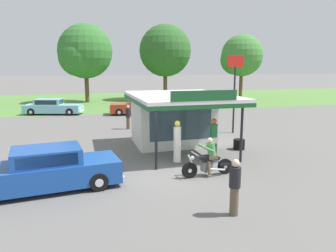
{
  "coord_description": "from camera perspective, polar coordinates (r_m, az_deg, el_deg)",
  "views": [
    {
      "loc": [
        -3.7,
        -12.24,
        4.34
      ],
      "look_at": [
        0.59,
        3.05,
        1.4
      ],
      "focal_mm": 34.34,
      "sensor_mm": 36.0,
      "label": 1
    }
  ],
  "objects": [
    {
      "name": "ground_plane",
      "position": [
        13.5,
        1.11,
        -8.27
      ],
      "size": [
        300.0,
        300.0,
        0.0
      ],
      "primitive_type": "plane",
      "color": "slate"
    },
    {
      "name": "grass_verge_strip",
      "position": [
        42.62,
        -10.63,
        4.48
      ],
      "size": [
        120.0,
        24.0,
        0.01
      ],
      "primitive_type": "cube",
      "color": "#56843D",
      "rests_on": "ground"
    },
    {
      "name": "service_station_kiosk",
      "position": [
        17.75,
        1.14,
        1.94
      ],
      "size": [
        4.9,
        6.54,
        3.37
      ],
      "color": "silver",
      "rests_on": "ground"
    },
    {
      "name": "gas_pump_nearside",
      "position": [
        14.47,
        1.66,
        -3.25
      ],
      "size": [
        0.44,
        0.44,
        1.98
      ],
      "color": "slate",
      "rests_on": "ground"
    },
    {
      "name": "gas_pump_offside",
      "position": [
        15.07,
        8.09,
        -2.73
      ],
      "size": [
        0.44,
        0.44,
        2.01
      ],
      "color": "slate",
      "rests_on": "ground"
    },
    {
      "name": "motorcycle_with_rider",
      "position": [
        13.02,
        7.23,
        -6.05
      ],
      "size": [
        2.22,
        0.7,
        1.58
      ],
      "color": "black",
      "rests_on": "ground"
    },
    {
      "name": "featured_classic_sedan",
      "position": [
        12.3,
        -21.32,
        -7.45
      ],
      "size": [
        5.73,
        2.47,
        1.53
      ],
      "color": "#19479E",
      "rests_on": "ground"
    },
    {
      "name": "parked_car_back_row_centre_right",
      "position": [
        29.85,
        -5.48,
        3.48
      ],
      "size": [
        5.11,
        2.37,
        1.57
      ],
      "color": "#993819",
      "rests_on": "ground"
    },
    {
      "name": "parked_car_back_row_centre_left",
      "position": [
        33.82,
        4.61,
        4.27
      ],
      "size": [
        5.06,
        2.47,
        1.5
      ],
      "color": "black",
      "rests_on": "ground"
    },
    {
      "name": "parked_car_back_row_centre",
      "position": [
        31.45,
        -19.83,
        3.17
      ],
      "size": [
        5.52,
        3.07,
        1.43
      ],
      "color": "#7AC6D1",
      "rests_on": "ground"
    },
    {
      "name": "bystander_standing_back_lot",
      "position": [
        9.75,
        11.76,
        -10.37
      ],
      "size": [
        0.34,
        0.34,
        1.71
      ],
      "color": "brown",
      "rests_on": "ground"
    },
    {
      "name": "bystander_chatting_near_pumps",
      "position": [
        22.7,
        -7.11,
        1.68
      ],
      "size": [
        0.34,
        0.34,
        1.69
      ],
      "color": "brown",
      "rests_on": "ground"
    },
    {
      "name": "tree_oak_distant_spare",
      "position": [
        40.52,
        -14.78,
        12.46
      ],
      "size": [
        6.48,
        6.48,
        9.4
      ],
      "color": "brown",
      "rests_on": "ground"
    },
    {
      "name": "tree_oak_centre",
      "position": [
        44.74,
        12.68,
        11.91
      ],
      "size": [
        5.51,
        5.51,
        8.55
      ],
      "color": "brown",
      "rests_on": "ground"
    },
    {
      "name": "tree_oak_left",
      "position": [
        43.14,
        -0.5,
        13.22
      ],
      "size": [
        6.78,
        6.78,
        9.79
      ],
      "color": "brown",
      "rests_on": "ground"
    },
    {
      "name": "roadside_pole_sign",
      "position": [
        21.42,
        11.76,
        7.8
      ],
      "size": [
        1.1,
        0.12,
        5.03
      ],
      "color": "black",
      "rests_on": "ground"
    },
    {
      "name": "spare_tire_stack",
      "position": [
        17.51,
        12.49,
        -3.2
      ],
      "size": [
        0.6,
        0.6,
        0.54
      ],
      "color": "black",
      "rests_on": "ground"
    }
  ]
}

